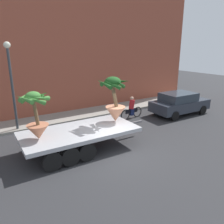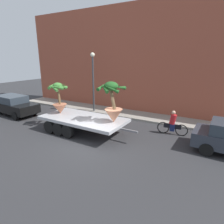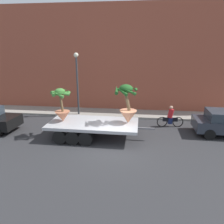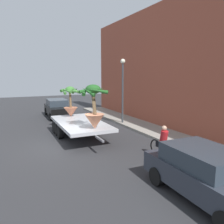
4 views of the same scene
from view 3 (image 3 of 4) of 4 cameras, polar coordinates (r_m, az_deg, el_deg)
The scene contains 8 objects.
ground_plane at distance 11.99m, azimuth 0.26°, elevation -9.40°, with size 60.00×60.00×0.00m, color #2D2D30.
sidewalk at distance 17.62m, azimuth 2.57°, elevation -0.38°, with size 24.00×2.20×0.15m, color gray.
building_facade at distance 18.54m, azimuth 3.17°, elevation 14.02°, with size 24.00×1.20×8.76m, color #9E4C38.
flatbed_trailer at distance 13.04m, azimuth -6.04°, elevation -3.60°, with size 6.42×2.69×0.98m.
potted_palm_rear at distance 13.13m, azimuth -13.42°, elevation 1.45°, with size 1.36×1.35×2.05m.
potted_palm_middle at distance 12.47m, azimuth 4.16°, elevation 1.68°, with size 1.39×1.34×2.34m.
cyclist at distance 15.26m, azimuth 15.48°, elevation -1.44°, with size 1.84×0.37×1.54m.
street_lamp at distance 16.77m, azimuth -9.42°, elevation 9.57°, with size 0.36×0.36×4.83m.
Camera 3 is at (1.24, -10.67, 5.33)m, focal length 33.87 mm.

